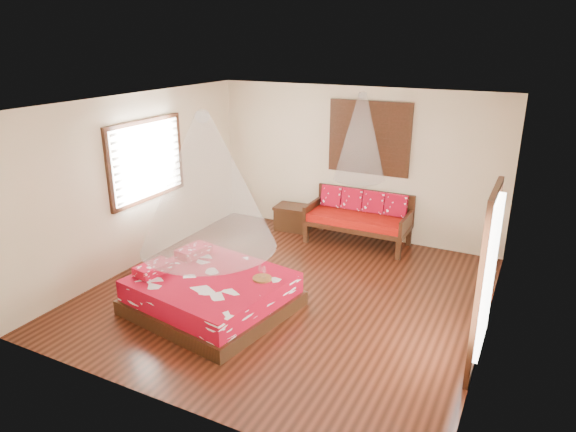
# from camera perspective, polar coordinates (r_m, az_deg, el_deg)

# --- Properties ---
(room) EXTENTS (5.54, 5.54, 2.84)m
(room) POSITION_cam_1_polar(r_m,az_deg,el_deg) (7.22, 0.04, 1.32)
(room) COLOR black
(room) RESTS_ON ground
(bed) EXTENTS (2.28, 2.12, 0.63)m
(bed) POSITION_cam_1_polar(r_m,az_deg,el_deg) (7.32, -8.54, -8.42)
(bed) COLOR black
(bed) RESTS_ON floor
(daybed) EXTENTS (1.87, 0.83, 0.96)m
(daybed) POSITION_cam_1_polar(r_m,az_deg,el_deg) (9.49, 7.94, 0.05)
(daybed) COLOR black
(daybed) RESTS_ON floor
(storage_chest) EXTENTS (0.73, 0.56, 0.48)m
(storage_chest) POSITION_cam_1_polar(r_m,az_deg,el_deg) (10.14, 0.60, -0.16)
(storage_chest) COLOR black
(storage_chest) RESTS_ON floor
(shutter_panel) EXTENTS (1.52, 0.06, 1.32)m
(shutter_panel) POSITION_cam_1_polar(r_m,az_deg,el_deg) (9.44, 9.00, 8.56)
(shutter_panel) COLOR black
(shutter_panel) RESTS_ON wall_back
(window_left) EXTENTS (0.10, 1.74, 1.34)m
(window_left) POSITION_cam_1_polar(r_m,az_deg,el_deg) (8.80, -15.38, 5.97)
(window_left) COLOR black
(window_left) RESTS_ON wall_left
(glazed_door) EXTENTS (0.08, 1.02, 2.16)m
(glazed_door) POSITION_cam_1_polar(r_m,az_deg,el_deg) (6.10, 20.85, -6.90)
(glazed_door) COLOR black
(glazed_door) RESTS_ON floor
(wine_tray) EXTENTS (0.26, 0.26, 0.21)m
(wine_tray) POSITION_cam_1_polar(r_m,az_deg,el_deg) (7.03, -2.90, -6.64)
(wine_tray) COLOR brown
(wine_tray) RESTS_ON bed
(mosquito_net_main) EXTENTS (1.82, 1.82, 1.80)m
(mosquito_net_main) POSITION_cam_1_polar(r_m,az_deg,el_deg) (6.72, -9.12, 3.70)
(mosquito_net_main) COLOR silver
(mosquito_net_main) RESTS_ON ceiling
(mosquito_net_daybed) EXTENTS (0.89, 0.89, 1.50)m
(mosquito_net_daybed) POSITION_cam_1_polar(r_m,az_deg,el_deg) (8.99, 8.09, 8.71)
(mosquito_net_daybed) COLOR silver
(mosquito_net_daybed) RESTS_ON ceiling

